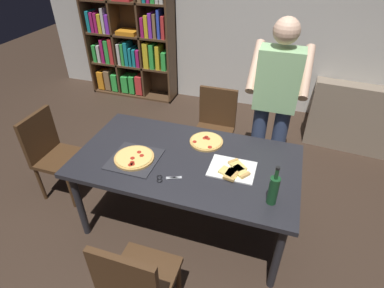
% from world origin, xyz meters
% --- Properties ---
extents(ground_plane, '(12.00, 12.00, 0.00)m').
position_xyz_m(ground_plane, '(0.00, 0.00, 0.00)').
color(ground_plane, '#38281E').
extents(back_wall, '(6.40, 0.10, 2.80)m').
position_xyz_m(back_wall, '(0.00, 2.60, 1.40)').
color(back_wall, silver).
rests_on(back_wall, ground_plane).
extents(dining_table, '(1.83, 1.00, 0.75)m').
position_xyz_m(dining_table, '(0.00, 0.00, 0.68)').
color(dining_table, '#232328').
rests_on(dining_table, ground_plane).
extents(chair_near_camera, '(0.42, 0.42, 0.90)m').
position_xyz_m(chair_near_camera, '(-0.00, -0.99, 0.51)').
color(chair_near_camera, '#472D19').
rests_on(chair_near_camera, ground_plane).
extents(chair_far_side, '(0.42, 0.42, 0.90)m').
position_xyz_m(chair_far_side, '(0.00, 0.99, 0.51)').
color(chair_far_side, '#472D19').
rests_on(chair_far_side, ground_plane).
extents(chair_left_end, '(0.42, 0.42, 0.90)m').
position_xyz_m(chair_left_end, '(-1.40, 0.00, 0.51)').
color(chair_left_end, '#472D19').
rests_on(chair_left_end, ground_plane).
extents(couch, '(1.77, 0.99, 0.85)m').
position_xyz_m(couch, '(1.89, 1.99, 0.30)').
color(couch, gray).
rests_on(couch, ground_plane).
extents(bookshelf, '(1.40, 0.35, 1.95)m').
position_xyz_m(bookshelf, '(-1.73, 2.37, 0.92)').
color(bookshelf, '#513823').
rests_on(bookshelf, ground_plane).
extents(person_serving_pizza, '(0.55, 0.54, 1.75)m').
position_xyz_m(person_serving_pizza, '(0.60, 0.77, 1.00)').
color(person_serving_pizza, '#38476B').
rests_on(person_serving_pizza, ground_plane).
extents(pepperoni_pizza_on_tray, '(0.39, 0.39, 0.04)m').
position_xyz_m(pepperoni_pizza_on_tray, '(-0.40, -0.14, 0.77)').
color(pepperoni_pizza_on_tray, '#2D2D33').
rests_on(pepperoni_pizza_on_tray, dining_table).
extents(pizza_slices_on_towel, '(0.36, 0.30, 0.03)m').
position_xyz_m(pizza_slices_on_towel, '(0.40, -0.04, 0.76)').
color(pizza_slices_on_towel, white).
rests_on(pizza_slices_on_towel, dining_table).
extents(wine_bottle, '(0.07, 0.07, 0.32)m').
position_xyz_m(wine_bottle, '(0.72, -0.28, 0.87)').
color(wine_bottle, '#194723').
rests_on(wine_bottle, dining_table).
extents(kitchen_scissors, '(0.20, 0.12, 0.01)m').
position_xyz_m(kitchen_scissors, '(-0.08, -0.28, 0.76)').
color(kitchen_scissors, silver).
rests_on(kitchen_scissors, dining_table).
extents(second_pizza_plain, '(0.30, 0.30, 0.03)m').
position_xyz_m(second_pizza_plain, '(0.09, 0.28, 0.76)').
color(second_pizza_plain, tan).
rests_on(second_pizza_plain, dining_table).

